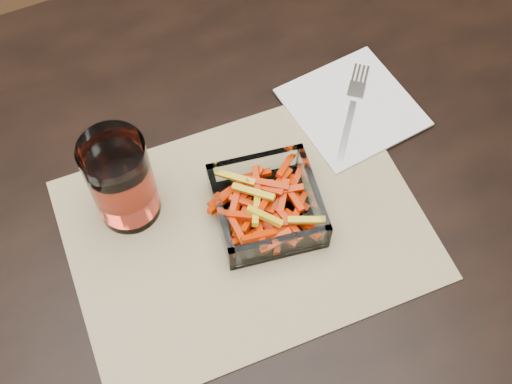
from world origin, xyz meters
TOP-DOWN VIEW (x-y plane):
  - dining_table at (0.00, 0.00)m, footprint 1.60×0.90m
  - placemat at (0.01, -0.06)m, footprint 0.46×0.35m
  - glass_bowl at (0.04, -0.05)m, footprint 0.15×0.15m
  - tumbler at (-0.12, 0.03)m, footprint 0.08×0.08m
  - napkin at (0.23, 0.05)m, footprint 0.18×0.18m
  - fork at (0.23, 0.05)m, footprint 0.12×0.14m

SIDE VIEW (x-z plane):
  - dining_table at x=0.00m, z-range 0.29..1.04m
  - placemat at x=0.01m, z-range 0.75..0.75m
  - napkin at x=0.23m, z-range 0.75..0.76m
  - fork at x=0.23m, z-range 0.76..0.76m
  - glass_bowl at x=0.04m, z-range 0.75..0.80m
  - tumbler at x=-0.12m, z-range 0.75..0.89m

